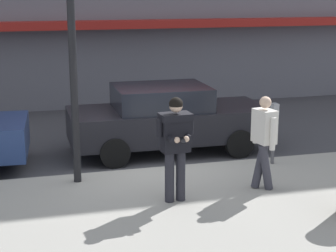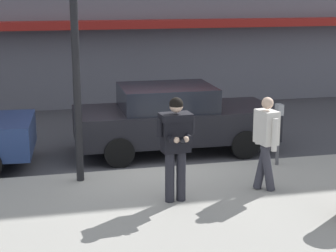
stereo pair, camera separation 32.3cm
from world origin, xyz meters
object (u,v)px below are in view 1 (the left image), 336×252
parking_meter (274,125)px  street_lamp_post (71,19)px  man_texting_on_phone (175,138)px  pedestrian_in_light_coat (264,137)px  parked_sedan_mid (167,118)px

parking_meter → street_lamp_post: bearing=-179.3°
man_texting_on_phone → pedestrian_in_light_coat: size_ratio=1.06×
pedestrian_in_light_coat → parking_meter: (0.82, 1.30, -0.14)m
man_texting_on_phone → parking_meter: 2.93m
parked_sedan_mid → man_texting_on_phone: size_ratio=2.50×
man_texting_on_phone → parking_meter: size_ratio=1.42×
parking_meter → pedestrian_in_light_coat: bearing=-122.3°
parked_sedan_mid → parking_meter: (1.75, -1.88, 0.18)m
street_lamp_post → parking_meter: 4.56m
man_texting_on_phone → pedestrian_in_light_coat: man_texting_on_phone is taller
man_texting_on_phone → street_lamp_post: street_lamp_post is taller
pedestrian_in_light_coat → street_lamp_post: (-3.18, 1.25, 2.03)m
street_lamp_post → parked_sedan_mid: bearing=40.5°
man_texting_on_phone → pedestrian_in_light_coat: (1.69, 0.18, -0.14)m
parked_sedan_mid → man_texting_on_phone: 3.48m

